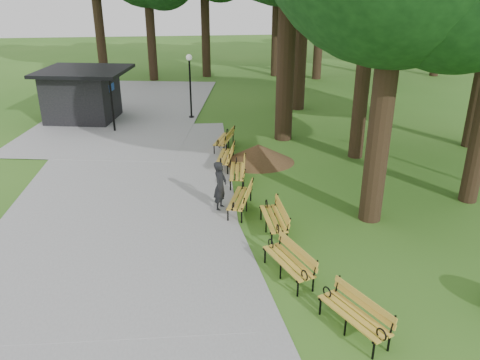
{
  "coord_description": "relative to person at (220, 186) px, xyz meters",
  "views": [
    {
      "loc": [
        -1.6,
        -13.38,
        7.2
      ],
      "look_at": [
        -0.01,
        0.8,
        1.1
      ],
      "focal_mm": 36.26,
      "sensor_mm": 36.0,
      "label": 1
    }
  ],
  "objects": [
    {
      "name": "kiosk",
      "position": [
        -6.42,
        11.41,
        0.52
      ],
      "size": [
        4.97,
        4.52,
        2.71
      ],
      "primitive_type": null,
      "rotation": [
        0.0,
        0.0,
        -0.19
      ],
      "color": "black",
      "rests_on": "ground"
    },
    {
      "name": "bench_6",
      "position": [
        0.6,
        5.96,
        -0.4
      ],
      "size": [
        1.23,
        2.0,
        0.88
      ],
      "primitive_type": null,
      "rotation": [
        0.0,
        0.0,
        -1.91
      ],
      "color": "gold",
      "rests_on": "ground"
    },
    {
      "name": "bench_2",
      "position": [
        1.46,
        -1.71,
        -0.4
      ],
      "size": [
        0.71,
        1.92,
        0.88
      ],
      "primitive_type": null,
      "rotation": [
        0.0,
        0.0,
        -1.54
      ],
      "color": "gold",
      "rests_on": "ground"
    },
    {
      "name": "person",
      "position": [
        0.0,
        0.0,
        0.0
      ],
      "size": [
        0.61,
        0.72,
        1.68
      ],
      "primitive_type": "imported",
      "rotation": [
        0.0,
        0.0,
        1.16
      ],
      "color": "black",
      "rests_on": "ground"
    },
    {
      "name": "lamp_post",
      "position": [
        -0.74,
        11.13,
        1.57
      ],
      "size": [
        0.32,
        0.32,
        3.38
      ],
      "color": "black",
      "rests_on": "ground"
    },
    {
      "name": "ground",
      "position": [
        0.63,
        -1.0,
        -0.84
      ],
      "size": [
        100.0,
        100.0,
        0.0
      ],
      "primitive_type": "plane",
      "color": "#31651C",
      "rests_on": "ground"
    },
    {
      "name": "bench_3",
      "position": [
        0.62,
        -0.2,
        -0.4
      ],
      "size": [
        1.18,
        2.0,
        0.88
      ],
      "primitive_type": null,
      "rotation": [
        0.0,
        0.0,
        -1.88
      ],
      "color": "gold",
      "rests_on": "ground"
    },
    {
      "name": "bench_0",
      "position": [
        2.4,
        -6.29,
        -0.4
      ],
      "size": [
        1.39,
        1.99,
        0.88
      ],
      "primitive_type": null,
      "rotation": [
        0.0,
        0.0,
        -1.13
      ],
      "color": "gold",
      "rests_on": "ground"
    },
    {
      "name": "bench_4",
      "position": [
        0.78,
        2.16,
        -0.4
      ],
      "size": [
        0.89,
        1.97,
        0.88
      ],
      "primitive_type": null,
      "rotation": [
        0.0,
        0.0,
        -1.7
      ],
      "color": "gold",
      "rests_on": "ground"
    },
    {
      "name": "path",
      "position": [
        -3.37,
        2.0,
        -0.81
      ],
      "size": [
        12.0,
        38.0,
        0.06
      ],
      "primitive_type": "cube",
      "color": "gray",
      "rests_on": "ground"
    },
    {
      "name": "bench_1",
      "position": [
        1.43,
        -4.07,
        -0.4
      ],
      "size": [
        1.24,
        2.0,
        0.88
      ],
      "primitive_type": null,
      "rotation": [
        0.0,
        0.0,
        -1.23
      ],
      "color": "gold",
      "rests_on": "ground"
    },
    {
      "name": "dirt_mound",
      "position": [
        1.88,
        4.14,
        -0.45
      ],
      "size": [
        2.51,
        2.51,
        0.78
      ],
      "primitive_type": "cone",
      "color": "#47301C",
      "rests_on": "ground"
    },
    {
      "name": "bench_5",
      "position": [
        0.47,
        3.77,
        -0.4
      ],
      "size": [
        1.06,
        2.0,
        0.88
      ],
      "primitive_type": null,
      "rotation": [
        0.0,
        0.0,
        -1.8
      ],
      "color": "gold",
      "rests_on": "ground"
    }
  ]
}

